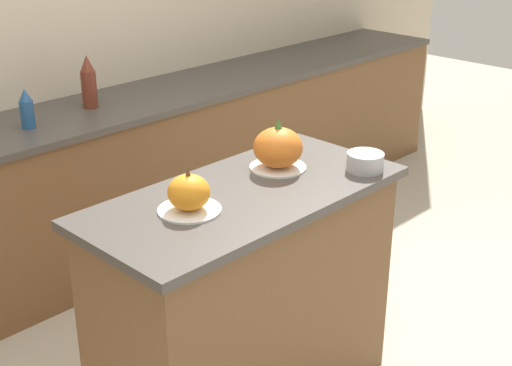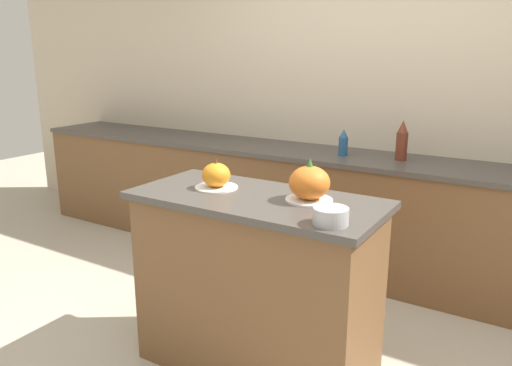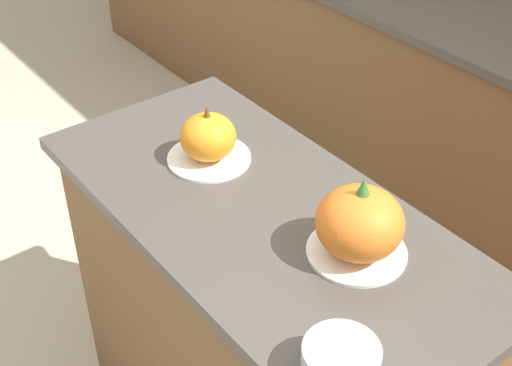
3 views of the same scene
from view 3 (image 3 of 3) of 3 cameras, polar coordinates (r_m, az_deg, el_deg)
name	(u,v)px [view 3 (image 3 of 3)]	position (r m, az deg, el deg)	size (l,w,h in m)	color
kitchen_island	(261,342)	(2.00, 0.42, -12.57)	(1.22, 0.58, 0.93)	brown
pumpkin_cake_left	(208,140)	(1.81, -3.84, 3.48)	(0.22, 0.22, 0.16)	white
pumpkin_cake_right	(360,224)	(1.52, 8.28, -3.30)	(0.22, 0.22, 0.20)	white
mixing_bowl	(341,362)	(1.31, 6.78, -14.02)	(0.14, 0.14, 0.07)	#ADADB2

